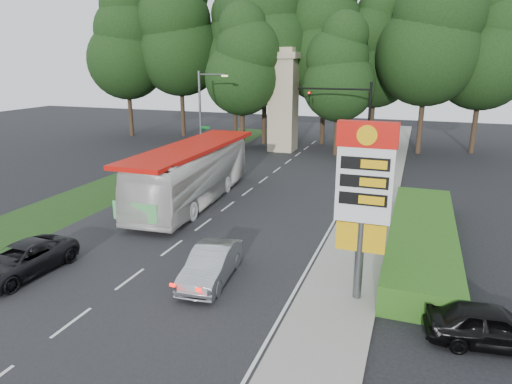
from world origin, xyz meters
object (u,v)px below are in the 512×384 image
(monument, at_px, (283,100))
(sedan_silver, at_px, (211,264))
(traffic_signal_mast, at_px, (353,113))
(parked_car_black, at_px, (492,326))
(streetlight_signs, at_px, (202,113))
(transit_bus, at_px, (193,174))
(gas_station_pylon, at_px, (364,189))
(suv_charcoal, at_px, (21,260))

(monument, distance_m, sedan_silver, 29.23)
(traffic_signal_mast, bearing_deg, parked_car_black, -71.27)
(streetlight_signs, bearing_deg, traffic_signal_mast, 8.92)
(transit_bus, bearing_deg, gas_station_pylon, -42.63)
(suv_charcoal, bearing_deg, sedan_silver, 19.67)
(traffic_signal_mast, xyz_separation_m, transit_bus, (-8.22, -12.71, -2.83))
(monument, relative_size, sedan_silver, 2.28)
(sedan_silver, height_order, suv_charcoal, sedan_silver)
(traffic_signal_mast, relative_size, monument, 0.72)
(gas_station_pylon, height_order, sedan_silver, gas_station_pylon)
(traffic_signal_mast, bearing_deg, sedan_silver, -96.15)
(traffic_signal_mast, height_order, sedan_silver, traffic_signal_mast)
(gas_station_pylon, bearing_deg, suv_charcoal, -169.13)
(traffic_signal_mast, distance_m, suv_charcoal, 27.01)
(traffic_signal_mast, bearing_deg, streetlight_signs, -171.08)
(sedan_silver, bearing_deg, suv_charcoal, -169.94)
(suv_charcoal, bearing_deg, parked_car_black, 7.40)
(sedan_silver, xyz_separation_m, parked_car_black, (10.39, -1.08, -0.04))
(monument, bearing_deg, gas_station_pylon, -68.20)
(parked_car_black, bearing_deg, traffic_signal_mast, 11.76)
(streetlight_signs, height_order, parked_car_black, streetlight_signs)
(gas_station_pylon, xyz_separation_m, sedan_silver, (-5.94, -0.41, -3.72))
(traffic_signal_mast, xyz_separation_m, streetlight_signs, (-12.67, -1.99, -0.23))
(streetlight_signs, relative_size, monument, 0.80)
(sedan_silver, bearing_deg, traffic_signal_mast, 78.02)
(streetlight_signs, bearing_deg, transit_bus, -67.44)
(suv_charcoal, bearing_deg, monument, 88.94)
(suv_charcoal, height_order, parked_car_black, parked_car_black)
(suv_charcoal, distance_m, parked_car_black, 18.28)
(streetlight_signs, distance_m, parked_car_black, 30.04)
(sedan_silver, bearing_deg, transit_bus, 115.03)
(streetlight_signs, relative_size, parked_car_black, 1.97)
(traffic_signal_mast, relative_size, suv_charcoal, 1.48)
(suv_charcoal, xyz_separation_m, parked_car_black, (18.24, 1.16, 0.01))
(traffic_signal_mast, xyz_separation_m, suv_charcoal, (-10.27, -24.65, -4.00))
(traffic_signal_mast, bearing_deg, monument, 142.00)
(gas_station_pylon, relative_size, streetlight_signs, 0.86)
(transit_bus, relative_size, sedan_silver, 3.00)
(monument, xyz_separation_m, suv_charcoal, (-2.59, -30.66, -4.43))
(streetlight_signs, bearing_deg, gas_station_pylon, -51.04)
(streetlight_signs, height_order, monument, monument)
(gas_station_pylon, xyz_separation_m, monument, (-11.20, 28.01, 0.66))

